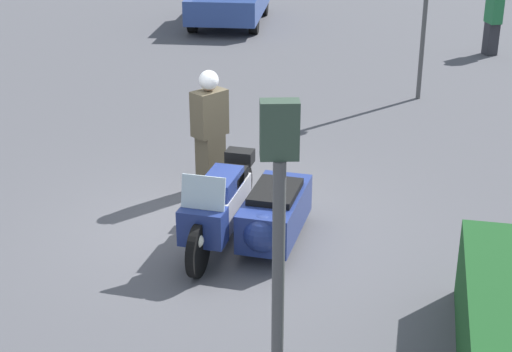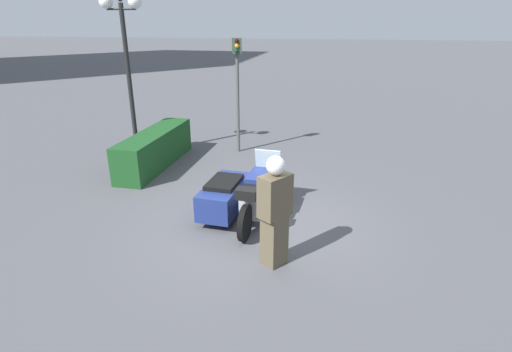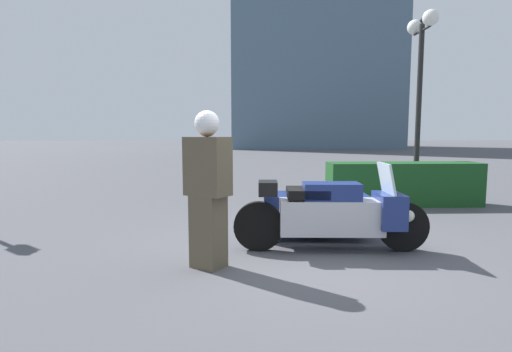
{
  "view_description": "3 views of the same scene",
  "coord_description": "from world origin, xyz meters",
  "px_view_note": "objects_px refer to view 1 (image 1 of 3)",
  "views": [
    {
      "loc": [
        9.04,
        2.34,
        4.69
      ],
      "look_at": [
        -0.4,
        0.33,
        0.59
      ],
      "focal_mm": 55.0,
      "sensor_mm": 36.0,
      "label": 1
    },
    {
      "loc": [
        -6.54,
        -1.39,
        3.6
      ],
      "look_at": [
        0.25,
        0.09,
        0.88
      ],
      "focal_mm": 28.0,
      "sensor_mm": 36.0,
      "label": 2
    },
    {
      "loc": [
        -0.82,
        -5.0,
        1.54
      ],
      "look_at": [
        -0.59,
        0.88,
        0.9
      ],
      "focal_mm": 28.0,
      "sensor_mm": 36.0,
      "label": 3
    }
  ],
  "objects_px": {
    "hedge_bush_curbside": "(503,342)",
    "police_motorcycle": "(249,211)",
    "traffic_light_near": "(278,248)",
    "pedestrian_bystander": "(493,22)",
    "officer_rider": "(210,128)"
  },
  "relations": [
    {
      "from": "hedge_bush_curbside",
      "to": "police_motorcycle",
      "type": "bearing_deg",
      "value": -127.83
    },
    {
      "from": "traffic_light_near",
      "to": "pedestrian_bystander",
      "type": "distance_m",
      "value": 14.86
    },
    {
      "from": "police_motorcycle",
      "to": "pedestrian_bystander",
      "type": "relative_size",
      "value": 1.61
    },
    {
      "from": "traffic_light_near",
      "to": "pedestrian_bystander",
      "type": "relative_size",
      "value": 2.01
    },
    {
      "from": "officer_rider",
      "to": "hedge_bush_curbside",
      "type": "xyz_separation_m",
      "value": [
        3.84,
        3.83,
        -0.49
      ]
    },
    {
      "from": "police_motorcycle",
      "to": "hedge_bush_curbside",
      "type": "distance_m",
      "value": 3.67
    },
    {
      "from": "police_motorcycle",
      "to": "traffic_light_near",
      "type": "xyz_separation_m",
      "value": [
        3.88,
        1.07,
        1.63
      ]
    },
    {
      "from": "officer_rider",
      "to": "pedestrian_bystander",
      "type": "bearing_deg",
      "value": 97.77
    },
    {
      "from": "hedge_bush_curbside",
      "to": "pedestrian_bystander",
      "type": "xyz_separation_m",
      "value": [
        -12.96,
        0.67,
        0.33
      ]
    },
    {
      "from": "hedge_bush_curbside",
      "to": "traffic_light_near",
      "type": "relative_size",
      "value": 1.01
    },
    {
      "from": "officer_rider",
      "to": "traffic_light_near",
      "type": "xyz_separation_m",
      "value": [
        5.47,
        2.0,
        1.15
      ]
    },
    {
      "from": "hedge_bush_curbside",
      "to": "pedestrian_bystander",
      "type": "height_order",
      "value": "pedestrian_bystander"
    },
    {
      "from": "officer_rider",
      "to": "traffic_light_near",
      "type": "relative_size",
      "value": 0.57
    },
    {
      "from": "officer_rider",
      "to": "pedestrian_bystander",
      "type": "height_order",
      "value": "officer_rider"
    },
    {
      "from": "pedestrian_bystander",
      "to": "hedge_bush_curbside",
      "type": "bearing_deg",
      "value": 64.5
    }
  ]
}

